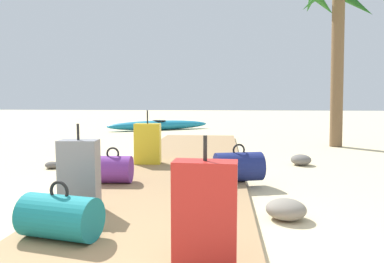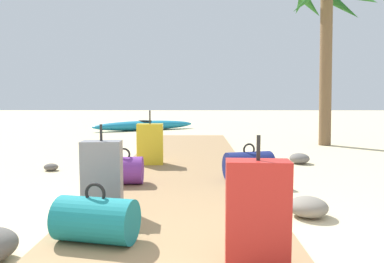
{
  "view_description": "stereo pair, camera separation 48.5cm",
  "coord_description": "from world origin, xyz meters",
  "px_view_note": "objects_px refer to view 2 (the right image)",
  "views": [
    {
      "loc": [
        0.69,
        -1.48,
        1.13
      ],
      "look_at": [
        0.12,
        4.86,
        0.55
      ],
      "focal_mm": 33.61,
      "sensor_mm": 36.0,
      "label": 1
    },
    {
      "loc": [
        0.2,
        -1.51,
        1.13
      ],
      "look_at": [
        0.12,
        4.86,
        0.55
      ],
      "focal_mm": 33.61,
      "sensor_mm": 36.0,
      "label": 2
    }
  ],
  "objects_px": {
    "duffel_bag_purple": "(124,170)",
    "duffel_bag_teal": "(96,220)",
    "suitcase_red": "(257,215)",
    "palm_tree_far_right": "(331,12)",
    "suitcase_grey": "(102,177)",
    "suitcase_yellow": "(150,144)",
    "kayak": "(145,125)",
    "duffel_bag_navy": "(249,166)"
  },
  "relations": [
    {
      "from": "suitcase_yellow",
      "to": "duffel_bag_navy",
      "type": "height_order",
      "value": "suitcase_yellow"
    },
    {
      "from": "palm_tree_far_right",
      "to": "kayak",
      "type": "height_order",
      "value": "palm_tree_far_right"
    },
    {
      "from": "suitcase_yellow",
      "to": "duffel_bag_teal",
      "type": "bearing_deg",
      "value": -89.8
    },
    {
      "from": "duffel_bag_navy",
      "to": "palm_tree_far_right",
      "type": "bearing_deg",
      "value": 59.17
    },
    {
      "from": "suitcase_yellow",
      "to": "duffel_bag_teal",
      "type": "distance_m",
      "value": 3.17
    },
    {
      "from": "duffel_bag_purple",
      "to": "suitcase_grey",
      "type": "bearing_deg",
      "value": -88.8
    },
    {
      "from": "duffel_bag_purple",
      "to": "suitcase_red",
      "type": "xyz_separation_m",
      "value": [
        1.27,
        -2.2,
        0.17
      ]
    },
    {
      "from": "suitcase_red",
      "to": "duffel_bag_navy",
      "type": "relative_size",
      "value": 1.23
    },
    {
      "from": "duffel_bag_purple",
      "to": "duffel_bag_teal",
      "type": "xyz_separation_m",
      "value": [
        0.16,
        -1.8,
        -0.0
      ]
    },
    {
      "from": "duffel_bag_purple",
      "to": "palm_tree_far_right",
      "type": "relative_size",
      "value": 0.12
    },
    {
      "from": "suitcase_yellow",
      "to": "palm_tree_far_right",
      "type": "distance_m",
      "value": 5.76
    },
    {
      "from": "duffel_bag_teal",
      "to": "duffel_bag_navy",
      "type": "distance_m",
      "value": 2.48
    },
    {
      "from": "suitcase_red",
      "to": "palm_tree_far_right",
      "type": "bearing_deg",
      "value": 67.02
    },
    {
      "from": "duffel_bag_teal",
      "to": "kayak",
      "type": "bearing_deg",
      "value": 96.28
    },
    {
      "from": "duffel_bag_purple",
      "to": "duffel_bag_teal",
      "type": "height_order",
      "value": "duffel_bag_purple"
    },
    {
      "from": "duffel_bag_teal",
      "to": "palm_tree_far_right",
      "type": "relative_size",
      "value": 0.15
    },
    {
      "from": "duffel_bag_purple",
      "to": "duffel_bag_teal",
      "type": "distance_m",
      "value": 1.8
    },
    {
      "from": "suitcase_yellow",
      "to": "duffel_bag_purple",
      "type": "bearing_deg",
      "value": -96.13
    },
    {
      "from": "duffel_bag_purple",
      "to": "palm_tree_far_right",
      "type": "xyz_separation_m",
      "value": [
        4.11,
        4.49,
        2.94
      ]
    },
    {
      "from": "duffel_bag_purple",
      "to": "kayak",
      "type": "height_order",
      "value": "duffel_bag_purple"
    },
    {
      "from": "suitcase_yellow",
      "to": "palm_tree_far_right",
      "type": "height_order",
      "value": "palm_tree_far_right"
    },
    {
      "from": "suitcase_red",
      "to": "kayak",
      "type": "distance_m",
      "value": 10.97
    },
    {
      "from": "suitcase_yellow",
      "to": "kayak",
      "type": "distance_m",
      "value": 7.26
    },
    {
      "from": "duffel_bag_teal",
      "to": "duffel_bag_navy",
      "type": "relative_size",
      "value": 0.93
    },
    {
      "from": "kayak",
      "to": "duffel_bag_purple",
      "type": "bearing_deg",
      "value": -83.46
    },
    {
      "from": "palm_tree_far_right",
      "to": "duffel_bag_navy",
      "type": "bearing_deg",
      "value": -120.83
    },
    {
      "from": "suitcase_yellow",
      "to": "suitcase_grey",
      "type": "relative_size",
      "value": 1.06
    },
    {
      "from": "duffel_bag_purple",
      "to": "suitcase_red",
      "type": "relative_size",
      "value": 0.57
    },
    {
      "from": "suitcase_red",
      "to": "duffel_bag_purple",
      "type": "bearing_deg",
      "value": 120.02
    },
    {
      "from": "suitcase_yellow",
      "to": "suitcase_grey",
      "type": "bearing_deg",
      "value": -92.88
    },
    {
      "from": "palm_tree_far_right",
      "to": "kayak",
      "type": "xyz_separation_m",
      "value": [
        -5.09,
        4.05,
        -3.02
      ]
    },
    {
      "from": "suitcase_yellow",
      "to": "palm_tree_far_right",
      "type": "xyz_separation_m",
      "value": [
        3.96,
        3.11,
        2.79
      ]
    },
    {
      "from": "duffel_bag_teal",
      "to": "suitcase_grey",
      "type": "relative_size",
      "value": 0.77
    },
    {
      "from": "duffel_bag_navy",
      "to": "duffel_bag_purple",
      "type": "bearing_deg",
      "value": -171.42
    },
    {
      "from": "duffel_bag_teal",
      "to": "suitcase_red",
      "type": "height_order",
      "value": "suitcase_red"
    },
    {
      "from": "suitcase_grey",
      "to": "kayak",
      "type": "height_order",
      "value": "suitcase_grey"
    },
    {
      "from": "duffel_bag_purple",
      "to": "suitcase_grey",
      "type": "distance_m",
      "value": 1.11
    },
    {
      "from": "duffel_bag_purple",
      "to": "suitcase_yellow",
      "type": "height_order",
      "value": "suitcase_yellow"
    },
    {
      "from": "duffel_bag_purple",
      "to": "suitcase_grey",
      "type": "xyz_separation_m",
      "value": [
        0.02,
        -1.1,
        0.16
      ]
    },
    {
      "from": "duffel_bag_teal",
      "to": "kayak",
      "type": "distance_m",
      "value": 10.4
    },
    {
      "from": "suitcase_red",
      "to": "palm_tree_far_right",
      "type": "relative_size",
      "value": 0.2
    },
    {
      "from": "suitcase_yellow",
      "to": "duffel_bag_teal",
      "type": "height_order",
      "value": "suitcase_yellow"
    }
  ]
}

